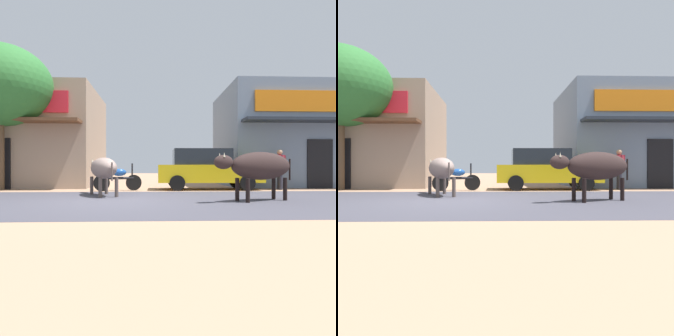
{
  "view_description": "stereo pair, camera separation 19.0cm",
  "coord_description": "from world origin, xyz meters",
  "views": [
    {
      "loc": [
        1.18,
        -8.53,
        0.9
      ],
      "look_at": [
        1.7,
        2.46,
        0.88
      ],
      "focal_mm": 34.04,
      "sensor_mm": 36.0,
      "label": 1
    },
    {
      "loc": [
        1.37,
        -8.54,
        0.9
      ],
      "look_at": [
        1.7,
        2.46,
        0.88
      ],
      "focal_mm": 34.04,
      "sensor_mm": 36.0,
      "label": 2
    }
  ],
  "objects": [
    {
      "name": "parked_motorcycle",
      "position": [
        -0.14,
        3.75,
        0.47
      ],
      "size": [
        1.8,
        0.59,
        1.06
      ],
      "color": "black",
      "rests_on": "ground"
    },
    {
      "name": "ground",
      "position": [
        0.0,
        0.0,
        0.0
      ],
      "size": [
        80.0,
        80.0,
        0.0
      ],
      "primitive_type": "plane",
      "color": "#A47E62"
    },
    {
      "name": "storefront_left_cafe",
      "position": [
        -5.16,
        7.55,
        2.31
      ],
      "size": [
        7.12,
        6.5,
        4.62
      ],
      "color": "gray",
      "rests_on": "ground"
    },
    {
      "name": "parked_hatchback_car",
      "position": [
        3.37,
        4.4,
        0.84
      ],
      "size": [
        4.17,
        1.94,
        1.64
      ],
      "color": "gold",
      "rests_on": "ground"
    },
    {
      "name": "asphalt_road",
      "position": [
        0.0,
        0.0,
        0.0
      ],
      "size": [
        72.0,
        6.46,
        0.0
      ],
      "primitive_type": "cube",
      "color": "#413F49",
      "rests_on": "ground"
    },
    {
      "name": "cow_far_dark",
      "position": [
        4.03,
        -0.14,
        0.93
      ],
      "size": [
        2.47,
        1.38,
        1.32
      ],
      "color": "#2F2120",
      "rests_on": "ground"
    },
    {
      "name": "storefront_right_club",
      "position": [
        8.37,
        7.55,
        2.39
      ],
      "size": [
        7.22,
        6.5,
        4.77
      ],
      "color": "slate",
      "rests_on": "ground"
    },
    {
      "name": "cow_near_brown",
      "position": [
        -0.41,
        1.68,
        0.87
      ],
      "size": [
        1.38,
        2.47,
        1.21
      ],
      "color": "gray",
      "rests_on": "ground"
    },
    {
      "name": "pedestrian_by_shop",
      "position": [
        6.28,
        4.05,
        0.95
      ],
      "size": [
        0.48,
        0.61,
        1.62
      ],
      "color": "#262633",
      "rests_on": "ground"
    },
    {
      "name": "roadside_tree",
      "position": [
        -4.87,
        4.43,
        4.15
      ],
      "size": [
        4.0,
        4.0,
        5.76
      ],
      "color": "brown",
      "rests_on": "ground"
    }
  ]
}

